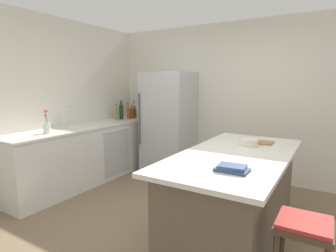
{
  "coord_description": "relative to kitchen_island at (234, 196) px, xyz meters",
  "views": [
    {
      "loc": [
        1.31,
        -2.35,
        1.6
      ],
      "look_at": [
        -0.7,
        0.95,
        1.0
      ],
      "focal_mm": 29.62,
      "sensor_mm": 36.0,
      "label": 1
    }
  ],
  "objects": [
    {
      "name": "ground_plane",
      "position": [
        -0.5,
        -0.3,
        -0.46
      ],
      "size": [
        7.2,
        7.2,
        0.0
      ],
      "primitive_type": "plane",
      "color": "#7A664C"
    },
    {
      "name": "wine_bottle",
      "position": [
        -2.63,
        1.32,
        0.61
      ],
      "size": [
        0.07,
        0.07,
        0.35
      ],
      "color": "#19381E",
      "rests_on": "counter_run_left"
    },
    {
      "name": "wall_left",
      "position": [
        -2.95,
        -0.3,
        0.84
      ],
      "size": [
        0.1,
        6.0,
        2.6
      ],
      "primitive_type": "cube",
      "color": "silver",
      "rests_on": "ground_plane"
    },
    {
      "name": "bar_stool",
      "position": [
        0.7,
        -0.67,
        0.09
      ],
      "size": [
        0.36,
        0.36,
        0.68
      ],
      "color": "#473828",
      "rests_on": "ground_plane"
    },
    {
      "name": "wall_rear",
      "position": [
        -0.5,
        1.95,
        0.84
      ],
      "size": [
        6.0,
        0.1,
        2.6
      ],
      "primitive_type": "cube",
      "color": "silver",
      "rests_on": "ground_plane"
    },
    {
      "name": "vinegar_bottle",
      "position": [
        -2.55,
        1.42,
        0.59
      ],
      "size": [
        0.06,
        0.06,
        0.32
      ],
      "color": "#994C23",
      "rests_on": "counter_run_left"
    },
    {
      "name": "cutting_board",
      "position": [
        0.08,
        0.61,
        0.46
      ],
      "size": [
        0.3,
        0.21,
        0.02
      ],
      "color": "#9E7042",
      "rests_on": "kitchen_island"
    },
    {
      "name": "refrigerator",
      "position": [
        -1.72,
        1.54,
        0.43
      ],
      "size": [
        0.81,
        0.76,
        1.79
      ],
      "color": "#B7BABF",
      "rests_on": "ground_plane"
    },
    {
      "name": "cookbook_stack",
      "position": [
        0.15,
        -0.58,
        0.47
      ],
      "size": [
        0.26,
        0.17,
        0.05
      ],
      "color": "#334770",
      "rests_on": "kitchen_island"
    },
    {
      "name": "kitchen_island",
      "position": [
        0.0,
        0.0,
        0.0
      ],
      "size": [
        1.0,
        2.06,
        0.91
      ],
      "color": "brown",
      "rests_on": "ground_plane"
    },
    {
      "name": "flower_vase",
      "position": [
        -2.52,
        -0.34,
        0.56
      ],
      "size": [
        0.09,
        0.09,
        0.32
      ],
      "color": "silver",
      "rests_on": "counter_run_left"
    },
    {
      "name": "sink_faucet",
      "position": [
        -2.63,
        0.04,
        0.62
      ],
      "size": [
        0.15,
        0.05,
        0.3
      ],
      "color": "silver",
      "rests_on": "counter_run_left"
    },
    {
      "name": "gin_bottle",
      "position": [
        -2.64,
        1.71,
        0.59
      ],
      "size": [
        0.07,
        0.07,
        0.32
      ],
      "color": "#8CB79E",
      "rests_on": "counter_run_left"
    },
    {
      "name": "whiskey_bottle",
      "position": [
        -2.54,
        1.52,
        0.57
      ],
      "size": [
        0.07,
        0.07,
        0.25
      ],
      "color": "brown",
      "rests_on": "counter_run_left"
    },
    {
      "name": "olive_oil_bottle",
      "position": [
        -2.65,
        1.22,
        0.58
      ],
      "size": [
        0.06,
        0.06,
        0.29
      ],
      "color": "olive",
      "rests_on": "counter_run_left"
    },
    {
      "name": "counter_run_left",
      "position": [
        -2.58,
        0.43,
        0.0
      ],
      "size": [
        0.65,
        2.78,
        0.93
      ],
      "color": "silver",
      "rests_on": "ground_plane"
    },
    {
      "name": "syrup_bottle",
      "position": [
        -2.54,
        1.6,
        0.55
      ],
      "size": [
        0.07,
        0.07,
        0.22
      ],
      "color": "#5B3319",
      "rests_on": "counter_run_left"
    },
    {
      "name": "mixing_bowl",
      "position": [
        0.02,
        0.39,
        0.49
      ],
      "size": [
        0.2,
        0.2,
        0.08
      ],
      "color": "silver",
      "rests_on": "kitchen_island"
    }
  ]
}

